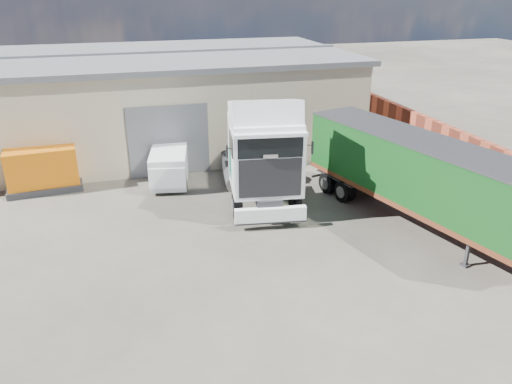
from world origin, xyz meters
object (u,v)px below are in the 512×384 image
object	(u,v)px
box_trailer	(414,172)
orange_skip	(43,171)
tractor_unit	(262,160)
panel_van	(170,165)

from	to	relation	value
box_trailer	orange_skip	xyz separation A→B (m)	(-14.69, 7.95, -1.30)
orange_skip	tractor_unit	bearing A→B (deg)	-31.34
box_trailer	panel_van	distance (m)	11.47
box_trailer	panel_van	size ratio (longest dim) A/B	2.55
panel_van	box_trailer	bearing A→B (deg)	-28.86
box_trailer	tractor_unit	bearing A→B (deg)	133.90
tractor_unit	orange_skip	xyz separation A→B (m)	(-9.41, 4.62, -1.20)
tractor_unit	panel_van	size ratio (longest dim) A/B	1.79
tractor_unit	box_trailer	size ratio (longest dim) A/B	0.70
tractor_unit	panel_van	bearing A→B (deg)	141.15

